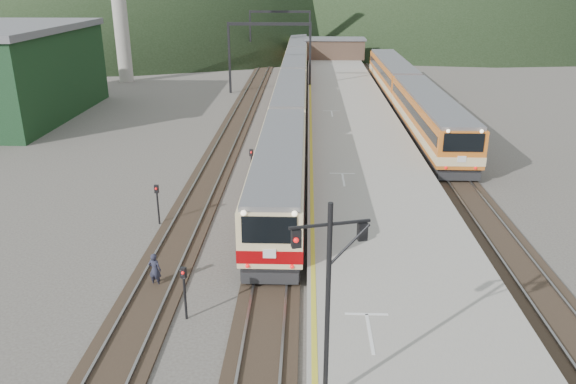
{
  "coord_description": "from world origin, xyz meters",
  "views": [
    {
      "loc": [
        1.5,
        -10.61,
        12.59
      ],
      "look_at": [
        0.56,
        17.14,
        2.0
      ],
      "focal_mm": 35.0,
      "sensor_mm": 36.0,
      "label": 1
    }
  ],
  "objects_px": {
    "main_train": "(293,85)",
    "worker": "(155,270)",
    "second_train": "(408,91)",
    "signal_mast": "(328,286)"
  },
  "relations": [
    {
      "from": "main_train",
      "to": "worker",
      "type": "bearing_deg",
      "value": -97.4
    },
    {
      "from": "main_train",
      "to": "second_train",
      "type": "bearing_deg",
      "value": -18.05
    },
    {
      "from": "main_train",
      "to": "second_train",
      "type": "height_order",
      "value": "second_train"
    },
    {
      "from": "main_train",
      "to": "second_train",
      "type": "xyz_separation_m",
      "value": [
        11.5,
        -3.75,
        0.19
      ]
    },
    {
      "from": "second_train",
      "to": "main_train",
      "type": "bearing_deg",
      "value": 161.95
    },
    {
      "from": "second_train",
      "to": "worker",
      "type": "bearing_deg",
      "value": -115.39
    },
    {
      "from": "second_train",
      "to": "signal_mast",
      "type": "bearing_deg",
      "value": -102.33
    },
    {
      "from": "main_train",
      "to": "signal_mast",
      "type": "distance_m",
      "value": 46.7
    },
    {
      "from": "second_train",
      "to": "signal_mast",
      "type": "xyz_separation_m",
      "value": [
        -9.36,
        -42.81,
        2.71
      ]
    },
    {
      "from": "main_train",
      "to": "second_train",
      "type": "distance_m",
      "value": 12.1
    }
  ]
}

